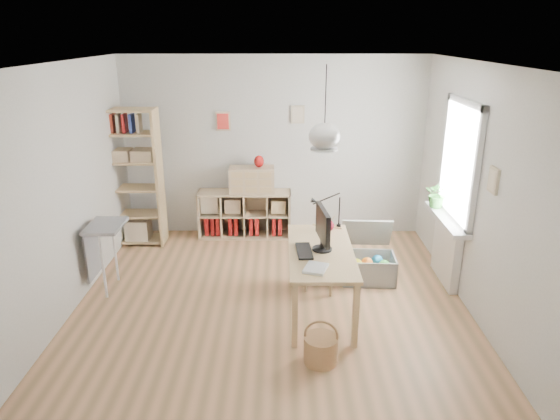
{
  "coord_description": "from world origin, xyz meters",
  "views": [
    {
      "loc": [
        0.13,
        -5.13,
        2.99
      ],
      "look_at": [
        0.1,
        0.3,
        1.05
      ],
      "focal_mm": 32.0,
      "sensor_mm": 36.0,
      "label": 1
    }
  ],
  "objects_px": {
    "desk": "(321,258)",
    "cube_shelf": "(244,217)",
    "tall_bookshelf": "(132,172)",
    "monitor": "(323,227)",
    "chair": "(324,254)",
    "drawer_chest": "(252,180)",
    "storage_chest": "(369,262)"
  },
  "relations": [
    {
      "from": "desk",
      "to": "chair",
      "type": "height_order",
      "value": "chair"
    },
    {
      "from": "storage_chest",
      "to": "monitor",
      "type": "height_order",
      "value": "monitor"
    },
    {
      "from": "drawer_chest",
      "to": "chair",
      "type": "bearing_deg",
      "value": -60.79
    },
    {
      "from": "monitor",
      "to": "drawer_chest",
      "type": "relative_size",
      "value": 0.81
    },
    {
      "from": "desk",
      "to": "cube_shelf",
      "type": "relative_size",
      "value": 1.07
    },
    {
      "from": "cube_shelf",
      "to": "monitor",
      "type": "xyz_separation_m",
      "value": [
        1.03,
        -2.23,
        0.72
      ]
    },
    {
      "from": "cube_shelf",
      "to": "drawer_chest",
      "type": "xyz_separation_m",
      "value": [
        0.14,
        -0.04,
        0.61
      ]
    },
    {
      "from": "cube_shelf",
      "to": "tall_bookshelf",
      "type": "distance_m",
      "value": 1.77
    },
    {
      "from": "tall_bookshelf",
      "to": "storage_chest",
      "type": "xyz_separation_m",
      "value": [
        3.27,
        -1.15,
        -0.86
      ]
    },
    {
      "from": "desk",
      "to": "cube_shelf",
      "type": "height_order",
      "value": "desk"
    },
    {
      "from": "desk",
      "to": "tall_bookshelf",
      "type": "bearing_deg",
      "value": 142.99
    },
    {
      "from": "monitor",
      "to": "cube_shelf",
      "type": "bearing_deg",
      "value": 107.51
    },
    {
      "from": "cube_shelf",
      "to": "storage_chest",
      "type": "xyz_separation_m",
      "value": [
        1.7,
        -1.43,
        -0.07
      ]
    },
    {
      "from": "drawer_chest",
      "to": "cube_shelf",
      "type": "bearing_deg",
      "value": 162.25
    },
    {
      "from": "chair",
      "to": "drawer_chest",
      "type": "distance_m",
      "value": 1.94
    },
    {
      "from": "desk",
      "to": "storage_chest",
      "type": "height_order",
      "value": "desk"
    },
    {
      "from": "monitor",
      "to": "drawer_chest",
      "type": "bearing_deg",
      "value": 104.81
    },
    {
      "from": "monitor",
      "to": "drawer_chest",
      "type": "xyz_separation_m",
      "value": [
        -0.89,
        2.19,
        -0.1
      ]
    },
    {
      "from": "tall_bookshelf",
      "to": "monitor",
      "type": "relative_size",
      "value": 3.68
    },
    {
      "from": "tall_bookshelf",
      "to": "drawer_chest",
      "type": "bearing_deg",
      "value": 8.01
    },
    {
      "from": "tall_bookshelf",
      "to": "monitor",
      "type": "xyz_separation_m",
      "value": [
        2.6,
        -1.95,
        -0.07
      ]
    },
    {
      "from": "tall_bookshelf",
      "to": "chair",
      "type": "distance_m",
      "value": 3.08
    },
    {
      "from": "desk",
      "to": "monitor",
      "type": "distance_m",
      "value": 0.36
    },
    {
      "from": "cube_shelf",
      "to": "storage_chest",
      "type": "height_order",
      "value": "cube_shelf"
    },
    {
      "from": "tall_bookshelf",
      "to": "monitor",
      "type": "distance_m",
      "value": 3.25
    },
    {
      "from": "drawer_chest",
      "to": "desk",
      "type": "bearing_deg",
      "value": -69.69
    },
    {
      "from": "monitor",
      "to": "tall_bookshelf",
      "type": "bearing_deg",
      "value": 135.76
    },
    {
      "from": "cube_shelf",
      "to": "tall_bookshelf",
      "type": "relative_size",
      "value": 0.7
    },
    {
      "from": "cube_shelf",
      "to": "chair",
      "type": "height_order",
      "value": "chair"
    },
    {
      "from": "tall_bookshelf",
      "to": "chair",
      "type": "relative_size",
      "value": 2.62
    },
    {
      "from": "storage_chest",
      "to": "monitor",
      "type": "relative_size",
      "value": 1.42
    },
    {
      "from": "storage_chest",
      "to": "drawer_chest",
      "type": "distance_m",
      "value": 2.2
    }
  ]
}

